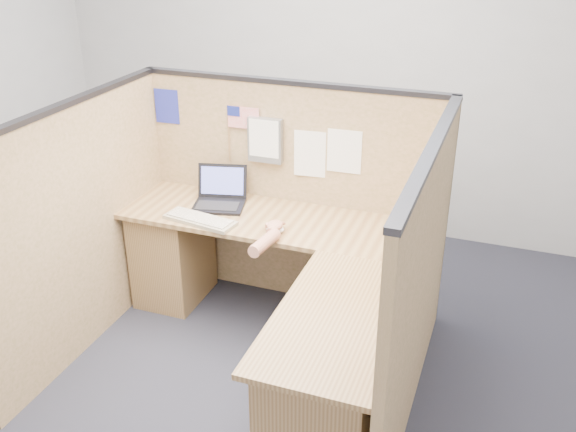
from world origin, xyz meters
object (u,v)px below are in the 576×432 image
at_px(l_desk, 280,302).
at_px(mouse, 275,229).
at_px(laptop, 223,195).
at_px(keyboard, 200,220).

bearing_deg(l_desk, mouse, 116.66).
distance_m(l_desk, laptop, 0.85).
distance_m(laptop, keyboard, 0.30).
relative_size(keyboard, mouse, 4.38).
bearing_deg(keyboard, mouse, 12.08).
bearing_deg(laptop, l_desk, -53.90).
bearing_deg(keyboard, laptop, 96.44).
relative_size(laptop, keyboard, 0.79).
relative_size(laptop, mouse, 3.45).
distance_m(l_desk, mouse, 0.43).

